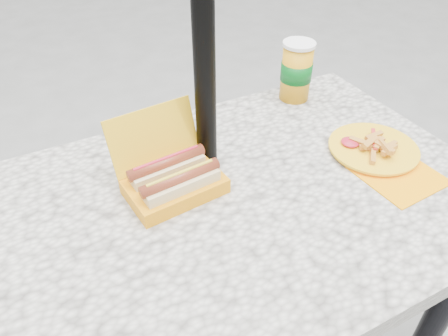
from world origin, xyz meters
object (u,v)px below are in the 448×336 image
fries_plate (375,150)px  soda_cup (296,71)px  umbrella_pole (203,25)px  hotdog_box (173,178)px

fries_plate → soda_cup: (-0.02, 0.34, 0.08)m
umbrella_pole → soda_cup: size_ratio=12.18×
hotdog_box → fries_plate: size_ratio=0.74×
umbrella_pole → fries_plate: (0.40, -0.18, -0.34)m
hotdog_box → soda_cup: size_ratio=1.29×
hotdog_box → fries_plate: bearing=-17.3°
umbrella_pole → fries_plate: umbrella_pole is taller
fries_plate → soda_cup: soda_cup is taller
umbrella_pole → hotdog_box: bearing=-149.4°
soda_cup → umbrella_pole: bearing=-157.1°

